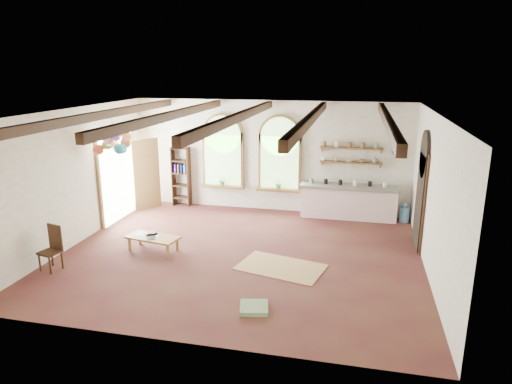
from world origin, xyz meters
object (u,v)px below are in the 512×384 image
(coffee_table, at_px, (153,238))
(side_chair, at_px, (51,257))
(balloon_cluster, at_px, (113,142))
(kitchen_counter, at_px, (348,201))

(coffee_table, distance_m, side_chair, 2.16)
(coffee_table, height_order, side_chair, side_chair)
(coffee_table, xyz_separation_m, side_chair, (-1.63, -1.41, -0.03))
(balloon_cluster, bearing_deg, coffee_table, -35.87)
(kitchen_counter, xyz_separation_m, balloon_cluster, (-5.71, -2.40, 1.86))
(coffee_table, xyz_separation_m, balloon_cluster, (-1.39, 1.01, 2.03))
(kitchen_counter, xyz_separation_m, coffee_table, (-4.32, -3.41, -0.17))
(kitchen_counter, height_order, balloon_cluster, balloon_cluster)
(side_chair, distance_m, balloon_cluster, 3.19)
(kitchen_counter, bearing_deg, balloon_cluster, -157.20)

